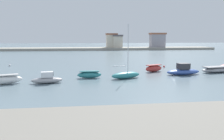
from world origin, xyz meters
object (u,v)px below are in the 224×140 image
object	(u,v)px
moored_boat_4	(89,75)
mooring_buoy_0	(10,65)
moored_boat_5	(126,75)
moored_boat_2	(3,80)
moored_boat_7	(183,71)
mooring_buoy_3	(164,66)
moored_boat_8	(216,70)
moored_boat_3	(47,79)
moored_boat_6	(154,68)

from	to	relation	value
moored_boat_4	mooring_buoy_0	bearing A→B (deg)	133.39
moored_boat_5	moored_boat_2	bearing A→B (deg)	166.59
moored_boat_7	mooring_buoy_3	distance (m)	8.41
moored_boat_8	moored_boat_7	bearing A→B (deg)	-178.68
moored_boat_8	moored_boat_3	bearing A→B (deg)	-179.94
moored_boat_2	moored_boat_6	world-z (taller)	moored_boat_2
mooring_buoy_0	moored_boat_5	bearing A→B (deg)	-39.05
moored_boat_5	mooring_buoy_0	world-z (taller)	moored_boat_5
moored_boat_3	moored_boat_5	distance (m)	10.28
moored_boat_3	moored_boat_8	xyz separation A→B (m)	(25.37, 5.57, -0.04)
moored_boat_2	moored_boat_3	size ratio (longest dim) A/B	1.16
moored_boat_8	mooring_buoy_3	xyz separation A→B (m)	(-6.15, 6.89, -0.28)
mooring_buoy_3	moored_boat_4	bearing A→B (deg)	-145.96
moored_boat_3	moored_boat_8	world-z (taller)	moored_boat_3
moored_boat_6	moored_boat_8	xyz separation A→B (m)	(9.63, -2.02, -0.09)
moored_boat_5	mooring_buoy_3	size ratio (longest dim) A/B	20.59
moored_boat_3	moored_boat_5	xyz separation A→B (m)	(10.09, 2.00, -0.01)
moored_boat_7	mooring_buoy_3	size ratio (longest dim) A/B	15.21
moored_boat_2	moored_boat_4	bearing A→B (deg)	-3.05
mooring_buoy_0	mooring_buoy_3	xyz separation A→B (m)	(28.74, -5.44, -0.02)
moored_boat_2	moored_boat_5	distance (m)	15.32
moored_boat_3	moored_boat_7	world-z (taller)	moored_boat_7
moored_boat_8	mooring_buoy_0	size ratio (longest dim) A/B	14.50
moored_boat_2	moored_boat_3	world-z (taller)	moored_boat_3
moored_boat_7	moored_boat_4	bearing A→B (deg)	178.24
moored_boat_4	mooring_buoy_3	distance (m)	16.89
moored_boat_4	mooring_buoy_3	xyz separation A→B (m)	(14.00, 9.46, -0.29)
moored_boat_7	moored_boat_8	bearing A→B (deg)	7.55
moored_boat_3	mooring_buoy_3	world-z (taller)	moored_boat_3
mooring_buoy_3	moored_boat_8	bearing A→B (deg)	-48.24
moored_boat_4	moored_boat_8	world-z (taller)	moored_boat_4
moored_boat_2	moored_boat_6	size ratio (longest dim) A/B	1.32
moored_boat_7	mooring_buoy_0	size ratio (longest dim) A/B	13.56
moored_boat_6	mooring_buoy_3	bearing A→B (deg)	28.97
moored_boat_8	mooring_buoy_0	world-z (taller)	moored_boat_8
mooring_buoy_0	mooring_buoy_3	size ratio (longest dim) A/B	1.12
moored_boat_5	moored_boat_6	distance (m)	7.95
moored_boat_3	moored_boat_6	world-z (taller)	moored_boat_3
moored_boat_6	moored_boat_3	bearing A→B (deg)	-179.81
moored_boat_4	moored_boat_3	bearing A→B (deg)	-151.36
mooring_buoy_0	moored_boat_6	bearing A→B (deg)	-22.21
moored_boat_3	moored_boat_8	size ratio (longest dim) A/B	0.68
moored_boat_8	mooring_buoy_3	bearing A→B (deg)	119.43
moored_boat_5	moored_boat_7	xyz separation A→B (m)	(9.07, 2.07, 0.09)
moored_boat_4	moored_boat_8	xyz separation A→B (m)	(20.15, 2.56, -0.02)
moored_boat_4	mooring_buoy_3	world-z (taller)	moored_boat_4
moored_boat_3	moored_boat_7	xyz separation A→B (m)	(19.16, 4.06, 0.08)
moored_boat_3	moored_boat_4	xyz separation A→B (m)	(5.22, 3.01, -0.03)
moored_boat_3	mooring_buoy_0	xyz separation A→B (m)	(-9.53, 17.91, -0.30)
mooring_buoy_0	moored_boat_8	bearing A→B (deg)	-19.47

